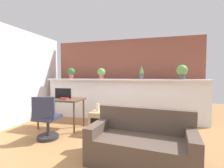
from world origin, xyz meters
TOP-DOWN VIEW (x-y plane):
  - ground_plane at (0.00, 0.00)m, footprint 12.00×12.00m
  - divider_wall at (0.00, 2.00)m, footprint 4.74×0.16m
  - plant_shelf at (0.00, 1.96)m, footprint 4.74×0.36m
  - brick_wall_behind at (0.00, 2.60)m, footprint 4.74×0.10m
  - side_wall_left at (-2.62, 0.40)m, footprint 0.12×4.40m
  - potted_plant_0 at (-1.63, 1.98)m, footprint 0.24×0.24m
  - potted_plant_1 at (-0.61, 2.00)m, footprint 0.24×0.24m
  - potted_plant_2 at (0.60, 2.00)m, footprint 0.13×0.13m
  - potted_plant_3 at (1.65, 1.92)m, footprint 0.28×0.28m
  - desk at (-1.30, 0.91)m, footprint 1.10×0.60m
  - tv_monitor at (-1.29, 0.99)m, footprint 0.45×0.04m
  - office_chair at (-1.15, 0.16)m, footprint 0.49×0.50m
  - side_cube_shelf at (-0.24, 0.83)m, footprint 0.40×0.41m
  - vase_on_shelf at (-0.30, 0.86)m, footprint 0.08×0.08m
  - book_on_desk at (-1.15, 0.81)m, footprint 0.20×0.12m
  - couch at (0.81, -0.18)m, footprint 1.62×0.89m

SIDE VIEW (x-z plane):
  - ground_plane at x=0.00m, z-range 0.00..0.00m
  - side_cube_shelf at x=-0.24m, z-range 0.00..0.50m
  - couch at x=0.81m, z-range -0.12..0.68m
  - office_chair at x=-1.15m, z-range -0.07..0.84m
  - vase_on_shelf at x=-0.30m, z-range 0.50..0.68m
  - divider_wall at x=0.00m, z-range 0.00..1.19m
  - desk at x=-1.30m, z-range 0.29..1.04m
  - book_on_desk at x=-1.15m, z-range 0.75..0.79m
  - tv_monitor at x=-1.29m, z-range 0.75..1.00m
  - plant_shelf at x=0.00m, z-range 1.19..1.23m
  - brick_wall_behind at x=0.00m, z-range 0.00..2.50m
  - side_wall_left at x=-2.62m, z-range 0.00..2.60m
  - potted_plant_2 at x=0.60m, z-range 1.21..1.60m
  - potted_plant_1 at x=-0.61m, z-range 1.25..1.58m
  - potted_plant_0 at x=-1.63m, z-range 1.26..1.60m
  - potted_plant_3 at x=1.65m, z-range 1.26..1.64m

